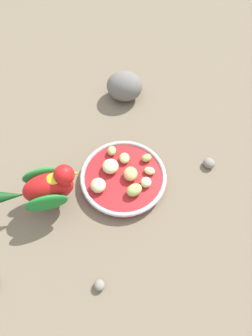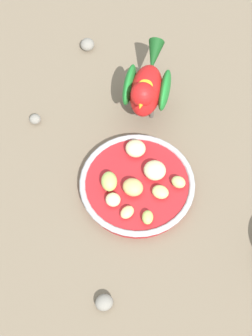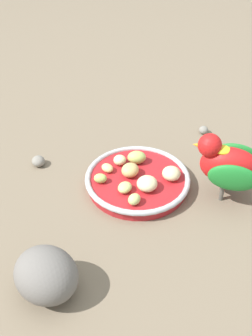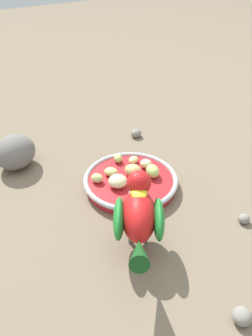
% 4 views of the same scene
% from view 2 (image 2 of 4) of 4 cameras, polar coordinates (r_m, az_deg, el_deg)
% --- Properties ---
extents(ground_plane, '(4.00, 4.00, 0.00)m').
position_cam_2_polar(ground_plane, '(0.94, 1.87, -0.76)').
color(ground_plane, '#756651').
extents(feeding_bowl, '(0.21, 0.21, 0.03)m').
position_cam_2_polar(feeding_bowl, '(0.91, 1.25, -1.88)').
color(feeding_bowl, '#AD1E23').
rests_on(feeding_bowl, ground_plane).
extents(apple_piece_0, '(0.05, 0.05, 0.03)m').
position_cam_2_polar(apple_piece_0, '(0.89, 0.77, -2.16)').
color(apple_piece_0, tan).
rests_on(apple_piece_0, feeding_bowl).
extents(apple_piece_1, '(0.04, 0.04, 0.02)m').
position_cam_2_polar(apple_piece_1, '(0.89, 3.85, -2.69)').
color(apple_piece_1, '#C6D17A').
rests_on(apple_piece_1, feeding_bowl).
extents(apple_piece_2, '(0.04, 0.04, 0.02)m').
position_cam_2_polar(apple_piece_2, '(0.88, -1.46, -3.55)').
color(apple_piece_2, beige).
rests_on(apple_piece_2, feeding_bowl).
extents(apple_piece_3, '(0.06, 0.06, 0.03)m').
position_cam_2_polar(apple_piece_3, '(0.91, 3.23, -0.26)').
color(apple_piece_3, beige).
rests_on(apple_piece_3, feeding_bowl).
extents(apple_piece_4, '(0.03, 0.03, 0.02)m').
position_cam_2_polar(apple_piece_4, '(0.87, 0.13, -4.96)').
color(apple_piece_4, '#E5C67F').
rests_on(apple_piece_4, feeding_bowl).
extents(apple_piece_5, '(0.04, 0.04, 0.03)m').
position_cam_2_polar(apple_piece_5, '(0.90, -1.89, -1.50)').
color(apple_piece_5, '#B2CC66').
rests_on(apple_piece_5, feeding_bowl).
extents(apple_piece_6, '(0.03, 0.03, 0.02)m').
position_cam_2_polar(apple_piece_6, '(0.90, 5.88, -1.57)').
color(apple_piece_6, '#C6D17A').
rests_on(apple_piece_6, feeding_bowl).
extents(apple_piece_7, '(0.03, 0.03, 0.02)m').
position_cam_2_polar(apple_piece_7, '(0.87, 2.42, -5.52)').
color(apple_piece_7, '#B2CC66').
rests_on(apple_piece_7, feeding_bowl).
extents(apple_piece_8, '(0.05, 0.05, 0.02)m').
position_cam_2_polar(apple_piece_8, '(0.93, 0.94, 2.16)').
color(apple_piece_8, beige).
rests_on(apple_piece_8, feeding_bowl).
extents(parrot, '(0.17, 0.13, 0.13)m').
position_cam_2_polar(parrot, '(0.96, 2.31, 8.97)').
color(parrot, '#59544C').
rests_on(parrot, ground_plane).
extents(pebble_0, '(0.04, 0.04, 0.02)m').
position_cam_2_polar(pebble_0, '(1.12, -4.57, 13.52)').
color(pebble_0, gray).
rests_on(pebble_0, ground_plane).
extents(pebble_1, '(0.03, 0.03, 0.02)m').
position_cam_2_polar(pebble_1, '(0.84, -2.45, -14.76)').
color(pebble_1, gray).
rests_on(pebble_1, ground_plane).
extents(pebble_2, '(0.03, 0.03, 0.02)m').
position_cam_2_polar(pebble_2, '(1.01, -10.12, 5.40)').
color(pebble_2, gray).
rests_on(pebble_2, ground_plane).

